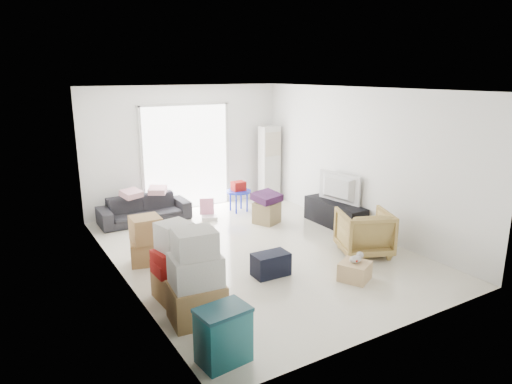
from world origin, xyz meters
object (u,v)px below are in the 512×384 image
object	(u,v)px
television	(336,199)
wood_crate	(355,271)
armchair	(364,230)
ottoman	(267,213)
storage_bins	(223,335)
kids_table	(239,190)
ac_tower	(269,163)
sofa	(144,205)
tv_console	(335,214)

from	to	relation	value
television	wood_crate	size ratio (longest dim) A/B	2.49
armchair	ottoman	bearing A→B (deg)	-53.25
armchair	ottoman	distance (m)	2.27
storage_bins	kids_table	world-z (taller)	kids_table
armchair	wood_crate	distance (m)	1.10
ac_tower	sofa	world-z (taller)	ac_tower
tv_console	television	world-z (taller)	television
ac_tower	sofa	size ratio (longest dim) A/B	0.97
armchair	kids_table	xyz separation A→B (m)	(-0.63, 3.20, 0.07)
ac_tower	storage_bins	distance (m)	6.45
tv_console	storage_bins	world-z (taller)	storage_bins
tv_console	wood_crate	world-z (taller)	tv_console
television	kids_table	world-z (taller)	kids_table
kids_table	storage_bins	bearing A→B (deg)	-120.51
television	wood_crate	xyz separation A→B (m)	(-1.36, -2.04, -0.41)
kids_table	tv_console	bearing A→B (deg)	-57.74
storage_bins	armchair	bearing A→B (deg)	23.25
sofa	armchair	bearing A→B (deg)	-53.23
sofa	wood_crate	bearing A→B (deg)	-66.63
sofa	wood_crate	size ratio (longest dim) A/B	4.47
armchair	kids_table	bearing A→B (deg)	-55.82
television	storage_bins	distance (m)	4.81
tv_console	wood_crate	xyz separation A→B (m)	(-1.36, -2.04, -0.11)
wood_crate	tv_console	bearing A→B (deg)	56.40
sofa	kids_table	distance (m)	2.03
ac_tower	television	bearing A→B (deg)	-88.78
storage_bins	ottoman	distance (m)	4.62
tv_console	kids_table	distance (m)	2.19
television	wood_crate	world-z (taller)	television
storage_bins	kids_table	size ratio (longest dim) A/B	0.92
storage_bins	kids_table	distance (m)	5.40
kids_table	ottoman	bearing A→B (deg)	-84.71
ac_tower	kids_table	size ratio (longest dim) A/B	2.62
television	sofa	bearing A→B (deg)	46.17
ottoman	television	bearing A→B (deg)	-38.05
tv_console	storage_bins	bearing A→B (deg)	-144.25
ac_tower	kids_table	world-z (taller)	ac_tower
television	sofa	distance (m)	3.85
ac_tower	television	world-z (taller)	ac_tower
kids_table	wood_crate	size ratio (longest dim) A/B	1.66
tv_console	storage_bins	distance (m)	4.81
ottoman	wood_crate	size ratio (longest dim) A/B	1.08
armchair	ac_tower	bearing A→B (deg)	-74.35
wood_crate	storage_bins	bearing A→B (deg)	-163.27
kids_table	ac_tower	bearing A→B (deg)	24.35
sofa	television	bearing A→B (deg)	-34.42
ac_tower	armchair	xyz separation A→B (m)	(-0.49, -3.70, -0.46)
tv_console	armchair	size ratio (longest dim) A/B	1.74
ottoman	kids_table	world-z (taller)	kids_table
tv_console	sofa	bearing A→B (deg)	145.19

